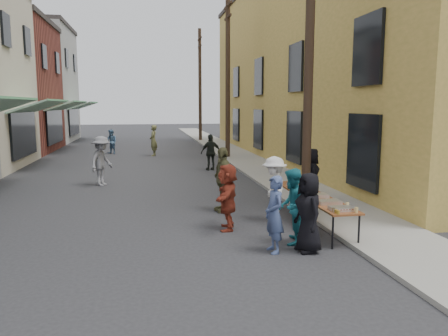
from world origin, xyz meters
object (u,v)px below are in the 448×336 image
object	(u,v)px
catering_tray_sausage	(342,209)
guest_front_a	(309,212)
utility_pole_mid	(228,76)
server	(311,175)
utility_pole_far	(200,86)
guest_front_c	(292,206)
serving_table	(312,196)
utility_pole_near	(309,49)

from	to	relation	value
catering_tray_sausage	guest_front_a	size ratio (longest dim) A/B	0.31
utility_pole_mid	server	distance (m)	12.14
utility_pole_far	guest_front_c	bearing A→B (deg)	-93.18
guest_front_a	catering_tray_sausage	bearing A→B (deg)	101.34
guest_front_c	catering_tray_sausage	bearing A→B (deg)	99.98
serving_table	guest_front_c	world-z (taller)	guest_front_c
utility_pole_near	guest_front_a	bearing A→B (deg)	-110.08
catering_tray_sausage	guest_front_c	xyz separation A→B (m)	(-1.01, 0.28, 0.02)
utility_pole_far	server	distance (m)	23.86
catering_tray_sausage	guest_front_c	world-z (taller)	guest_front_c
utility_pole_near	guest_front_c	bearing A→B (deg)	-115.74
guest_front_c	server	xyz separation A→B (m)	(1.83, 3.54, 0.07)
catering_tray_sausage	utility_pole_near	bearing A→B (deg)	81.66
utility_pole_mid	utility_pole_far	world-z (taller)	same
utility_pole_mid	catering_tray_sausage	world-z (taller)	utility_pole_mid
utility_pole_near	guest_front_c	world-z (taller)	utility_pole_near
guest_front_c	utility_pole_near	bearing A→B (deg)	179.88
utility_pole_mid	catering_tray_sausage	size ratio (longest dim) A/B	18.00
utility_pole_mid	catering_tray_sausage	xyz separation A→B (m)	(-0.50, -15.41, -3.71)
catering_tray_sausage	guest_front_c	distance (m)	1.05
utility_pole_far	catering_tray_sausage	distance (m)	27.66
utility_pole_mid	guest_front_a	xyz separation A→B (m)	(-1.35, -15.68, -3.69)
serving_table	guest_front_a	world-z (taller)	guest_front_a
server	guest_front_c	bearing A→B (deg)	160.73
guest_front_a	guest_front_c	xyz separation A→B (m)	(-0.16, 0.56, 0.00)
serving_table	server	size ratio (longest dim) A/B	2.54
utility_pole_far	catering_tray_sausage	bearing A→B (deg)	-91.05
utility_pole_mid	serving_table	bearing A→B (deg)	-92.08
serving_table	guest_front_c	xyz separation A→B (m)	(-1.01, -1.37, 0.10)
serving_table	server	distance (m)	2.33
server	utility_pole_near	bearing A→B (deg)	150.18
guest_front_a	utility_pole_near	bearing A→B (deg)	153.30
utility_pole_mid	guest_front_c	distance (m)	15.64
utility_pole_far	utility_pole_mid	bearing A→B (deg)	-90.00
utility_pole_far	serving_table	world-z (taller)	utility_pole_far
catering_tray_sausage	server	world-z (taller)	server
utility_pole_mid	utility_pole_far	bearing A→B (deg)	90.00
catering_tray_sausage	guest_front_a	world-z (taller)	guest_front_a
guest_front_a	guest_front_c	world-z (taller)	guest_front_c
serving_table	guest_front_a	size ratio (longest dim) A/B	2.47
utility_pole_mid	guest_front_c	xyz separation A→B (m)	(-1.51, -15.13, -3.69)
serving_table	guest_front_a	distance (m)	2.10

